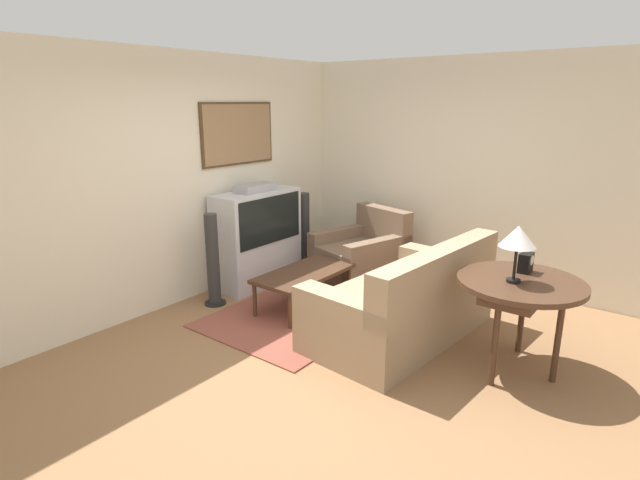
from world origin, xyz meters
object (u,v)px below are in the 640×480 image
Objects in this scene: armchair at (361,257)px; speaker_tower_right at (304,233)px; coffee_table at (304,275)px; speaker_tower_left at (213,262)px; tv at (258,237)px; couch at (405,305)px; mantel_clock at (526,263)px; console_table at (521,289)px; table_lamp at (518,238)px.

speaker_tower_right is (-0.11, 0.84, 0.19)m from armchair.
coffee_table is 1.01m from speaker_tower_left.
couch is at bearing -95.61° from tv.
speaker_tower_left is at bearing -173.48° from tv.
speaker_tower_right reaches higher than armchair.
speaker_tower_left reaches higher than mantel_clock.
speaker_tower_left reaches higher than console_table.
couch is (-0.21, -2.14, -0.26)m from tv.
couch is at bearing 91.02° from console_table.
armchair is 1.89m from speaker_tower_left.
coffee_table is at bearing 89.13° from table_lamp.
coffee_table is at bearing -74.50° from armchair.
speaker_tower_right is (1.00, 2.05, 0.16)m from couch.
armchair is 1.14m from coffee_table.
armchair is at bearing 64.02° from console_table.
couch is 2.13m from speaker_tower_left.
coffee_table is 1.13× the size of console_table.
couch is 1.09m from console_table.
couch is at bearing 103.77° from mantel_clock.
speaker_tower_left is 1.57m from speaker_tower_right.
tv is 2.16m from couch.
tv is 1.21× the size of speaker_tower_left.
coffee_table is 6.87× the size of mantel_clock.
table_lamp is 3.14m from speaker_tower_left.
tv reaches higher than couch.
mantel_clock is 3.16m from speaker_tower_left.
table_lamp is (-0.09, 0.04, 0.44)m from console_table.
console_table is 6.06× the size of mantel_clock.
mantel_clock is at bearing -89.46° from tv.
tv is 1.05× the size of armchair.
armchair is 7.16× the size of mantel_clock.
tv reaches higher than armchair.
speaker_tower_right reaches higher than mantel_clock.
mantel_clock is at bearing -6.37° from armchair.
tv reaches higher than console_table.
table_lamp reaches higher than armchair.
tv reaches higher than coffee_table.
armchair reaches higher than coffee_table.
couch is at bearing 85.90° from table_lamp.
console_table is at bearing -88.58° from coffee_table.
console_table is at bearing -10.78° from armchair.
coffee_table is 1.34m from speaker_tower_right.
speaker_tower_left is at bearing 105.09° from mantel_clock.
coffee_table is 1.11× the size of speaker_tower_left.
mantel_clock is (0.31, -0.00, -0.28)m from table_lamp.
table_lamp is (-0.07, -0.98, 0.84)m from couch.
speaker_tower_right is (0.98, 3.07, -0.24)m from console_table.
table_lamp is 0.42m from mantel_clock.
tv is 3.18m from table_lamp.
speaker_tower_left is at bearing -69.62° from couch.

